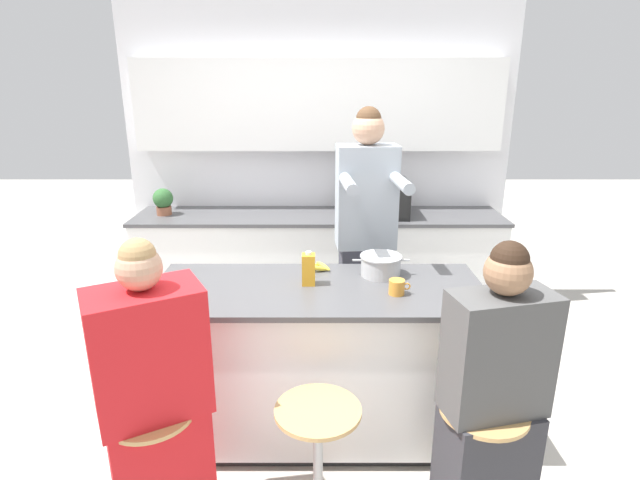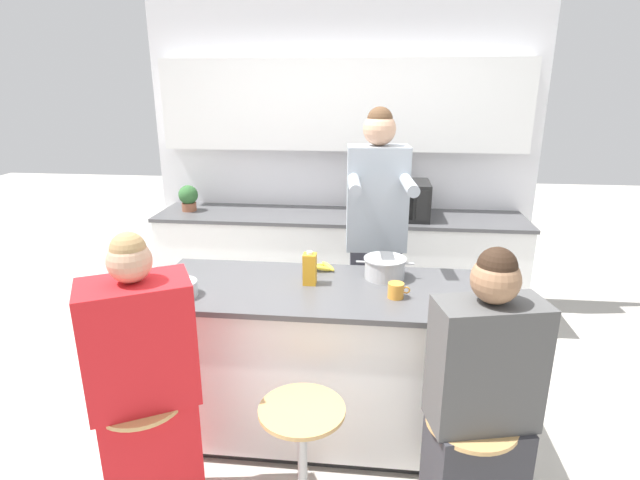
# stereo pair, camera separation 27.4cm
# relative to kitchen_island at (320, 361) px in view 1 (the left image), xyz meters

# --- Properties ---
(ground_plane) EXTENTS (16.00, 16.00, 0.00)m
(ground_plane) POSITION_rel_kitchen_island_xyz_m (0.00, 0.00, -0.47)
(ground_plane) COLOR #B2ADA3
(wall_back) EXTENTS (3.35, 0.22, 2.70)m
(wall_back) POSITION_rel_kitchen_island_xyz_m (0.00, 1.87, 1.07)
(wall_back) COLOR white
(wall_back) RESTS_ON ground_plane
(back_counter) EXTENTS (3.12, 0.62, 0.93)m
(back_counter) POSITION_rel_kitchen_island_xyz_m (0.00, 1.58, -0.01)
(back_counter) COLOR white
(back_counter) RESTS_ON ground_plane
(kitchen_island) EXTENTS (1.83, 0.73, 0.94)m
(kitchen_island) POSITION_rel_kitchen_island_xyz_m (0.00, 0.00, 0.00)
(kitchen_island) COLOR black
(kitchen_island) RESTS_ON ground_plane
(bar_stool_leftmost) EXTENTS (0.39, 0.39, 0.64)m
(bar_stool_leftmost) POSITION_rel_kitchen_island_xyz_m (-0.73, -0.69, -0.11)
(bar_stool_leftmost) COLOR tan
(bar_stool_leftmost) RESTS_ON ground_plane
(bar_stool_center) EXTENTS (0.39, 0.39, 0.64)m
(bar_stool_center) POSITION_rel_kitchen_island_xyz_m (0.00, -0.67, -0.11)
(bar_stool_center) COLOR tan
(bar_stool_center) RESTS_ON ground_plane
(bar_stool_rightmost) EXTENTS (0.39, 0.39, 0.64)m
(bar_stool_rightmost) POSITION_rel_kitchen_island_xyz_m (0.73, -0.67, -0.11)
(bar_stool_rightmost) COLOR tan
(bar_stool_rightmost) RESTS_ON ground_plane
(person_cooking) EXTENTS (0.43, 0.61, 1.87)m
(person_cooking) POSITION_rel_kitchen_island_xyz_m (0.31, 0.60, 0.47)
(person_cooking) COLOR #383842
(person_cooking) RESTS_ON ground_plane
(person_wrapped_blanket) EXTENTS (0.54, 0.47, 1.43)m
(person_wrapped_blanket) POSITION_rel_kitchen_island_xyz_m (-0.71, -0.67, 0.20)
(person_wrapped_blanket) COLOR red
(person_wrapped_blanket) RESTS_ON ground_plane
(person_seated_near) EXTENTS (0.48, 0.35, 1.42)m
(person_seated_near) POSITION_rel_kitchen_island_xyz_m (0.76, -0.67, 0.17)
(person_seated_near) COLOR #333338
(person_seated_near) RESTS_ON ground_plane
(cooking_pot) EXTENTS (0.33, 0.24, 0.12)m
(cooking_pot) POSITION_rel_kitchen_island_xyz_m (0.36, 0.18, 0.52)
(cooking_pot) COLOR #B7BABC
(cooking_pot) RESTS_ON kitchen_island
(fruit_bowl) EXTENTS (0.18, 0.18, 0.08)m
(fruit_bowl) POSITION_rel_kitchen_island_xyz_m (-0.71, -0.19, 0.50)
(fruit_bowl) COLOR #B7BABC
(fruit_bowl) RESTS_ON kitchen_island
(coffee_cup_near) EXTENTS (0.12, 0.08, 0.08)m
(coffee_cup_near) POSITION_rel_kitchen_island_xyz_m (0.42, -0.09, 0.50)
(coffee_cup_near) COLOR orange
(coffee_cup_near) RESTS_ON kitchen_island
(banana_bunch) EXTENTS (0.16, 0.11, 0.05)m
(banana_bunch) POSITION_rel_kitchen_island_xyz_m (-0.00, 0.25, 0.49)
(banana_bunch) COLOR yellow
(banana_bunch) RESTS_ON kitchen_island
(juice_carton) EXTENTS (0.07, 0.07, 0.19)m
(juice_carton) POSITION_rel_kitchen_island_xyz_m (-0.05, 0.04, 0.55)
(juice_carton) COLOR gold
(juice_carton) RESTS_ON kitchen_island
(microwave) EXTENTS (0.50, 0.40, 0.30)m
(microwave) POSITION_rel_kitchen_island_xyz_m (0.49, 1.54, 0.61)
(microwave) COLOR black
(microwave) RESTS_ON back_counter
(potted_plant) EXTENTS (0.17, 0.17, 0.23)m
(potted_plant) POSITION_rel_kitchen_island_xyz_m (-1.32, 1.58, 0.58)
(potted_plant) COLOR #93563D
(potted_plant) RESTS_ON back_counter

